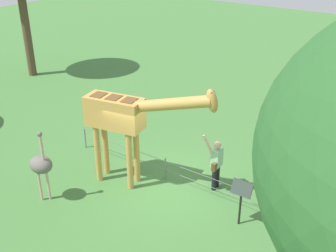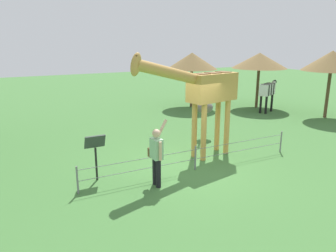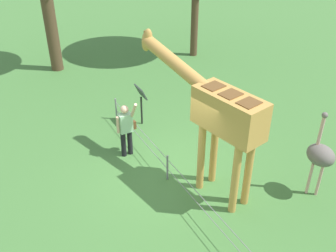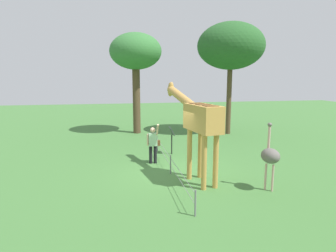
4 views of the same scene
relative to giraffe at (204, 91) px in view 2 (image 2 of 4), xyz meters
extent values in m
plane|color=#427538|center=(0.81, 0.62, -2.23)|extent=(60.00, 60.00, 0.00)
cylinder|color=#C69347|center=(0.15, 0.25, -1.29)|extent=(0.18, 0.18, 1.88)
cylinder|color=#C69347|center=(0.24, -0.18, -1.29)|extent=(0.18, 0.18, 1.88)
cylinder|color=#C69347|center=(-0.93, 0.04, -1.29)|extent=(0.18, 0.18, 1.88)
cylinder|color=#C69347|center=(-0.84, -0.39, -1.29)|extent=(0.18, 0.18, 1.88)
cube|color=#C69347|center=(-0.34, -0.07, 0.10)|extent=(1.80, 1.01, 0.90)
cube|color=brown|center=(0.15, 0.03, 0.56)|extent=(0.44, 0.50, 0.02)
cube|color=brown|center=(-0.34, -0.07, 0.56)|extent=(0.44, 0.50, 0.02)
cube|color=brown|center=(-0.84, -0.16, 0.56)|extent=(0.44, 0.50, 0.02)
cylinder|color=#C69347|center=(1.38, 0.27, 0.66)|extent=(2.41, 0.78, 0.89)
ellipsoid|color=#C69347|center=(2.51, 0.49, 0.95)|extent=(0.47, 0.34, 0.69)
cylinder|color=brown|center=(2.51, 0.55, 1.13)|extent=(0.05, 0.05, 0.14)
cylinder|color=brown|center=(2.51, 0.43, 1.13)|extent=(0.05, 0.05, 0.14)
cylinder|color=black|center=(2.32, 1.21, -1.84)|extent=(0.14, 0.14, 0.78)
cylinder|color=black|center=(2.32, 1.41, -1.84)|extent=(0.14, 0.14, 0.78)
cube|color=#93C699|center=(2.32, 1.31, -1.17)|extent=(0.25, 0.37, 0.55)
sphere|color=#D8AD8C|center=(2.32, 1.31, -0.76)|extent=(0.22, 0.22, 0.22)
cylinder|color=#D8AD8C|center=(2.08, 1.14, -0.71)|extent=(0.35, 0.09, 0.51)
cylinder|color=#D8AD8C|center=(2.31, 1.53, -1.18)|extent=(0.08, 0.08, 0.50)
cube|color=brown|center=(2.37, 1.09, -1.35)|extent=(0.13, 0.20, 0.24)
cylinder|color=black|center=(-7.16, -4.59, -1.75)|extent=(0.12, 0.12, 0.95)
cylinder|color=black|center=(-7.29, -4.32, -1.75)|extent=(0.12, 0.12, 0.95)
cylinder|color=black|center=(-6.43, -4.26, -1.75)|extent=(0.12, 0.12, 0.95)
cylinder|color=black|center=(-6.56, -3.98, -1.75)|extent=(0.12, 0.12, 0.95)
cube|color=silver|center=(-6.39, -4.07, -0.98)|extent=(0.34, 0.47, 0.60)
cube|color=black|center=(-6.55, -4.15, -0.98)|extent=(0.34, 0.47, 0.60)
cube|color=silver|center=(-6.71, -4.22, -0.98)|extent=(0.34, 0.47, 0.60)
cube|color=black|center=(-6.86, -4.29, -0.98)|extent=(0.34, 0.47, 0.60)
cube|color=silver|center=(-7.02, -4.36, -0.98)|extent=(0.34, 0.47, 0.60)
cube|color=black|center=(-7.17, -4.43, -0.98)|extent=(0.34, 0.47, 0.60)
cube|color=silver|center=(-7.33, -4.51, -0.98)|extent=(0.34, 0.47, 0.60)
cylinder|color=silver|center=(-7.54, -4.60, -0.83)|extent=(0.49, 0.37, 0.47)
ellipsoid|color=black|center=(-7.77, -4.71, -0.68)|extent=(0.44, 0.33, 0.22)
cylinder|color=#CC9E93|center=(-1.31, -1.97, -1.78)|extent=(0.07, 0.07, 0.90)
cylinder|color=#CC9E93|center=(-1.47, -2.13, -1.78)|extent=(0.07, 0.07, 0.90)
ellipsoid|color=#66605B|center=(-1.39, -2.05, -1.05)|extent=(0.70, 0.56, 0.49)
cylinder|color=#CC9E93|center=(-1.24, -2.05, -0.50)|extent=(0.08, 0.08, 0.80)
sphere|color=#66605B|center=(-1.24, -2.05, -0.05)|extent=(0.14, 0.14, 0.14)
cylinder|color=brown|center=(-8.68, -2.02, -1.06)|extent=(0.16, 0.16, 2.35)
cone|color=brown|center=(-8.68, -2.02, 0.60)|extent=(2.82, 2.82, 0.97)
cylinder|color=brown|center=(-4.03, -7.43, -1.13)|extent=(0.16, 0.16, 2.19)
cone|color=brown|center=(-4.03, -7.43, 0.42)|extent=(2.91, 2.91, 0.92)
cylinder|color=brown|center=(-7.34, -5.57, -1.10)|extent=(0.16, 0.16, 2.26)
cone|color=brown|center=(-7.34, -5.57, 0.45)|extent=(3.09, 3.09, 0.86)
cylinder|color=black|center=(3.66, 0.22, -1.75)|extent=(0.06, 0.06, 0.95)
cube|color=#333D38|center=(3.66, 0.22, -1.10)|extent=(0.56, 0.21, 0.38)
cylinder|color=slate|center=(-2.69, 0.83, -1.85)|extent=(0.05, 0.05, 0.75)
cylinder|color=slate|center=(0.81, 0.83, -1.85)|extent=(0.05, 0.05, 0.75)
cylinder|color=slate|center=(4.31, 0.83, -1.85)|extent=(0.05, 0.05, 0.75)
cube|color=slate|center=(0.81, 0.83, -1.59)|extent=(7.00, 0.01, 0.01)
cube|color=slate|center=(0.81, 0.83, -1.89)|extent=(7.00, 0.01, 0.01)
camera|label=1|loc=(7.21, -8.05, 5.01)|focal=44.37mm
camera|label=2|loc=(5.69, 8.58, 1.58)|focal=34.52mm
camera|label=3|loc=(-6.08, 4.55, 4.25)|focal=41.22mm
camera|label=4|loc=(-9.73, 2.87, 1.50)|focal=31.02mm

